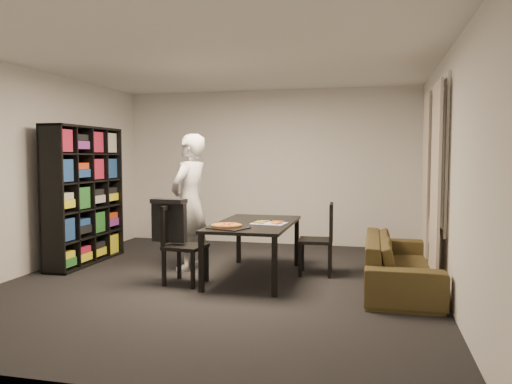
% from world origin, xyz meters
% --- Properties ---
extents(room, '(5.01, 5.51, 2.61)m').
position_xyz_m(room, '(0.00, 0.00, 1.30)').
color(room, black).
rests_on(room, ground).
extents(window_pane, '(0.02, 1.40, 1.60)m').
position_xyz_m(window_pane, '(2.48, 0.60, 1.50)').
color(window_pane, black).
rests_on(window_pane, room).
extents(window_frame, '(0.03, 1.52, 1.72)m').
position_xyz_m(window_frame, '(2.48, 0.60, 1.50)').
color(window_frame, white).
rests_on(window_frame, room).
extents(curtain_left, '(0.03, 0.70, 2.25)m').
position_xyz_m(curtain_left, '(2.40, 0.08, 1.15)').
color(curtain_left, '#C0B2A4').
rests_on(curtain_left, room).
extents(curtain_right, '(0.03, 0.70, 2.25)m').
position_xyz_m(curtain_right, '(2.40, 1.12, 1.15)').
color(curtain_right, '#C0B2A4').
rests_on(curtain_right, room).
extents(bookshelf, '(0.35, 1.50, 1.90)m').
position_xyz_m(bookshelf, '(-2.16, 0.60, 0.95)').
color(bookshelf, black).
rests_on(bookshelf, room).
extents(dining_table, '(0.91, 1.64, 0.68)m').
position_xyz_m(dining_table, '(0.34, 0.32, 0.62)').
color(dining_table, black).
rests_on(dining_table, room).
extents(chair_left, '(0.47, 0.47, 0.92)m').
position_xyz_m(chair_left, '(-0.46, -0.15, 0.53)').
color(chair_left, black).
rests_on(chair_left, room).
extents(chair_right, '(0.45, 0.45, 0.91)m').
position_xyz_m(chair_right, '(1.14, 0.67, 0.52)').
color(chair_right, black).
rests_on(chair_right, room).
extents(draped_jacket, '(0.43, 0.22, 0.51)m').
position_xyz_m(draped_jacket, '(-0.58, -0.14, 0.76)').
color(draped_jacket, black).
rests_on(draped_jacket, chair_left).
extents(person, '(0.56, 0.73, 1.78)m').
position_xyz_m(person, '(-0.59, 0.58, 0.89)').
color(person, silver).
rests_on(person, room).
extents(baking_tray, '(0.48, 0.44, 0.01)m').
position_xyz_m(baking_tray, '(0.18, -0.24, 0.69)').
color(baking_tray, black).
rests_on(baking_tray, dining_table).
extents(pepperoni_pizza, '(0.35, 0.35, 0.03)m').
position_xyz_m(pepperoni_pizza, '(0.14, -0.19, 0.71)').
color(pepperoni_pizza, '#945C2B').
rests_on(pepperoni_pizza, dining_table).
extents(kitchen_towel, '(0.43, 0.34, 0.01)m').
position_xyz_m(kitchen_towel, '(0.54, 0.26, 0.69)').
color(kitchen_towel, silver).
rests_on(kitchen_towel, dining_table).
extents(pizza_slices, '(0.46, 0.43, 0.01)m').
position_xyz_m(pizza_slices, '(0.53, 0.29, 0.70)').
color(pizza_slices, '#B47E38').
rests_on(pizza_slices, dining_table).
extents(sofa, '(0.78, 1.99, 0.58)m').
position_xyz_m(sofa, '(2.07, 0.24, 0.29)').
color(sofa, '#3D3118').
rests_on(sofa, room).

